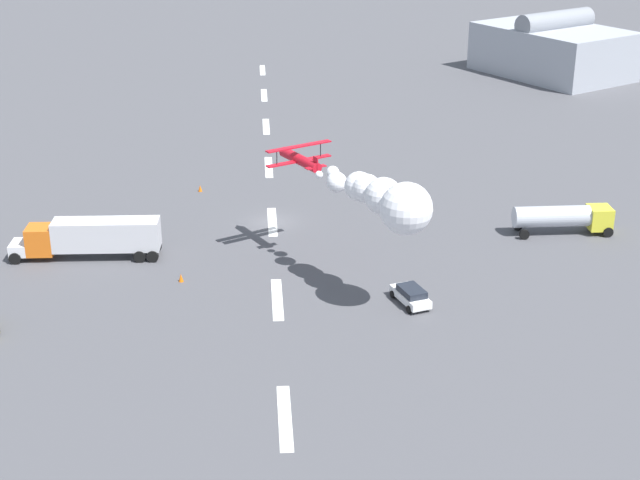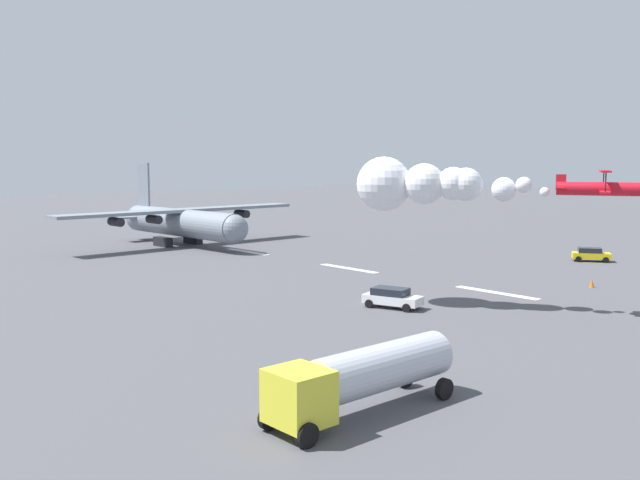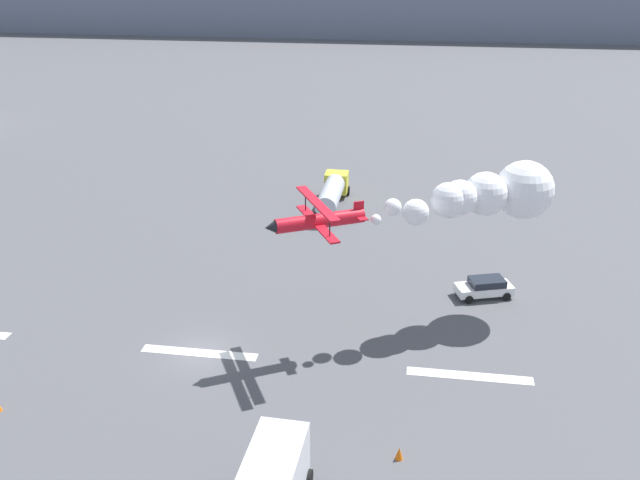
{
  "view_description": "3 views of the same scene",
  "coord_description": "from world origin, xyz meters",
  "px_view_note": "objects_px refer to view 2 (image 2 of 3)",
  "views": [
    {
      "loc": [
        89.39,
        -1.41,
        35.16
      ],
      "look_at": [
        13.87,
        3.93,
        3.63
      ],
      "focal_mm": 52.58,
      "sensor_mm": 36.0,
      "label": 1
    },
    {
      "loc": [
        -15.92,
        49.8,
        11.04
      ],
      "look_at": [
        40.46,
        0.0,
        2.58
      ],
      "focal_mm": 39.45,
      "sensor_mm": 36.0,
      "label": 2
    },
    {
      "loc": [
        13.98,
        -37.59,
        25.47
      ],
      "look_at": [
        7.89,
        2.53,
        7.77
      ],
      "focal_mm": 38.3,
      "sensor_mm": 36.0,
      "label": 3
    }
  ],
  "objects_px": {
    "followme_car_yellow": "(591,254)",
    "airport_staff_sedan": "(392,297)",
    "stunt_biplane_red": "(423,184)",
    "cargo_transport_plane": "(186,222)",
    "fuel_tanker_truck": "(362,375)",
    "traffic_cone_far": "(592,283)"
  },
  "relations": [
    {
      "from": "followme_car_yellow",
      "to": "airport_staff_sedan",
      "type": "bearing_deg",
      "value": 93.81
    },
    {
      "from": "stunt_biplane_red",
      "to": "followme_car_yellow",
      "type": "height_order",
      "value": "stunt_biplane_red"
    },
    {
      "from": "cargo_transport_plane",
      "to": "followme_car_yellow",
      "type": "distance_m",
      "value": 49.55
    },
    {
      "from": "fuel_tanker_truck",
      "to": "airport_staff_sedan",
      "type": "height_order",
      "value": "fuel_tanker_truck"
    },
    {
      "from": "stunt_biplane_red",
      "to": "traffic_cone_far",
      "type": "relative_size",
      "value": 25.53
    },
    {
      "from": "fuel_tanker_truck",
      "to": "followme_car_yellow",
      "type": "relative_size",
      "value": 2.24
    },
    {
      "from": "cargo_transport_plane",
      "to": "followme_car_yellow",
      "type": "height_order",
      "value": "cargo_transport_plane"
    },
    {
      "from": "cargo_transport_plane",
      "to": "airport_staff_sedan",
      "type": "xyz_separation_m",
      "value": [
        -44.23,
        8.47,
        -2.41
      ]
    },
    {
      "from": "airport_staff_sedan",
      "to": "traffic_cone_far",
      "type": "relative_size",
      "value": 6.29
    },
    {
      "from": "fuel_tanker_truck",
      "to": "cargo_transport_plane",
      "type": "bearing_deg",
      "value": -23.92
    },
    {
      "from": "cargo_transport_plane",
      "to": "stunt_biplane_red",
      "type": "bearing_deg",
      "value": 172.42
    },
    {
      "from": "airport_staff_sedan",
      "to": "traffic_cone_far",
      "type": "height_order",
      "value": "airport_staff_sedan"
    },
    {
      "from": "cargo_transport_plane",
      "to": "fuel_tanker_truck",
      "type": "distance_m",
      "value": 64.17
    },
    {
      "from": "stunt_biplane_red",
      "to": "fuel_tanker_truck",
      "type": "bearing_deg",
      "value": 124.28
    },
    {
      "from": "cargo_transport_plane",
      "to": "airport_staff_sedan",
      "type": "distance_m",
      "value": 45.1
    },
    {
      "from": "stunt_biplane_red",
      "to": "followme_car_yellow",
      "type": "relative_size",
      "value": 4.42
    },
    {
      "from": "stunt_biplane_red",
      "to": "traffic_cone_far",
      "type": "xyz_separation_m",
      "value": [
        -5.01,
        -17.04,
        -8.92
      ]
    },
    {
      "from": "stunt_biplane_red",
      "to": "followme_car_yellow",
      "type": "bearing_deg",
      "value": -84.54
    },
    {
      "from": "stunt_biplane_red",
      "to": "followme_car_yellow",
      "type": "xyz_separation_m",
      "value": [
        3.09,
        -32.32,
        -8.49
      ]
    },
    {
      "from": "stunt_biplane_red",
      "to": "fuel_tanker_truck",
      "type": "distance_m",
      "value": 25.38
    },
    {
      "from": "followme_car_yellow",
      "to": "stunt_biplane_red",
      "type": "bearing_deg",
      "value": 95.46
    },
    {
      "from": "followme_car_yellow",
      "to": "cargo_transport_plane",
      "type": "bearing_deg",
      "value": 32.14
    }
  ]
}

